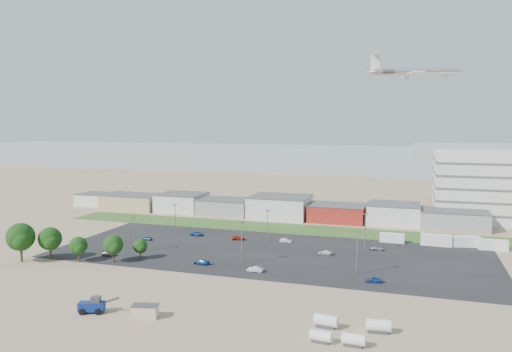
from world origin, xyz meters
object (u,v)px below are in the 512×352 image
at_px(parked_car_3, 201,262).
at_px(parked_car_6, 238,238).
at_px(storage_tank_nw, 326,321).
at_px(telehandler, 92,305).
at_px(parked_car_10, 109,254).
at_px(parked_car_9, 197,234).
at_px(tree_far_left, 21,240).
at_px(parked_car_2, 374,279).
at_px(portable_shed, 145,311).
at_px(box_trailer_a, 392,238).
at_px(parked_car_13, 255,269).
at_px(parked_car_8, 377,248).
at_px(parked_car_12, 325,253).
at_px(parked_car_5, 147,238).
at_px(airliner, 415,72).
at_px(parked_car_11, 286,240).

distance_m(parked_car_3, parked_car_6, 28.04).
distance_m(storage_tank_nw, parked_car_6, 68.67).
bearing_deg(storage_tank_nw, telehandler, -170.87).
bearing_deg(telehandler, parked_car_10, 100.56).
bearing_deg(parked_car_3, parked_car_9, -148.32).
xyz_separation_m(tree_far_left, parked_car_2, (88.59, 10.85, -5.12)).
height_order(portable_shed, telehandler, telehandler).
height_order(box_trailer_a, parked_car_13, box_trailer_a).
bearing_deg(parked_car_8, parked_car_12, 129.30).
xyz_separation_m(parked_car_2, parked_car_10, (-70.44, 1.13, -0.02)).
xyz_separation_m(telehandler, parked_car_8, (48.02, 64.63, -1.00)).
bearing_deg(parked_car_5, tree_far_left, -28.59).
bearing_deg(airliner, parked_car_8, -107.90).
xyz_separation_m(parked_car_6, parked_car_12, (28.52, -8.90, -0.06)).
bearing_deg(parked_car_2, parked_car_13, -94.95).
xyz_separation_m(parked_car_6, parked_car_13, (15.20, -29.98, 0.03)).
bearing_deg(parked_car_13, parked_car_3, -98.55).
height_order(airliner, parked_car_9, airliner).
xyz_separation_m(telehandler, parked_car_3, (6.30, 36.59, -0.97)).
xyz_separation_m(tree_far_left, airliner, (95.04, 117.97, 51.29)).
relative_size(airliner, parked_car_5, 12.30).
distance_m(parked_car_2, parked_car_8, 29.45).
bearing_deg(parked_car_3, parked_car_5, -120.25).
distance_m(tree_far_left, parked_car_8, 96.16).
distance_m(parked_car_6, parked_car_13, 33.61).
xyz_separation_m(parked_car_3, parked_car_10, (-27.29, -0.25, 0.01)).
bearing_deg(parked_car_6, parked_car_10, 128.13).
height_order(portable_shed, parked_car_13, portable_shed).
relative_size(parked_car_5, parked_car_10, 0.75).
distance_m(tree_far_left, parked_car_13, 61.63).
xyz_separation_m(box_trailer_a, parked_car_12, (-16.81, -20.30, -0.80)).
distance_m(tree_far_left, parked_car_11, 73.30).
distance_m(parked_car_2, parked_car_11, 41.85).
bearing_deg(parked_car_11, telehandler, 154.76).
height_order(parked_car_2, parked_car_9, parked_car_2).
xyz_separation_m(portable_shed, telehandler, (-10.81, -1.13, 0.38)).
bearing_deg(box_trailer_a, telehandler, -123.22).
relative_size(tree_far_left, airliner, 0.29).
distance_m(tree_far_left, parked_car_5, 36.81).
xyz_separation_m(airliner, parked_car_6, (-49.68, -77.71, -56.45)).
bearing_deg(storage_tank_nw, parked_car_11, 110.92).
distance_m(storage_tank_nw, parked_car_8, 57.81).
height_order(storage_tank_nw, parked_car_3, storage_tank_nw).
bearing_deg(parked_car_10, parked_car_8, -73.29).
bearing_deg(storage_tank_nw, parked_car_10, 155.55).
bearing_deg(parked_car_12, parked_car_2, 37.10).
bearing_deg(airliner, parked_car_6, -134.71).
height_order(storage_tank_nw, parked_car_13, storage_tank_nw).
height_order(portable_shed, parked_car_10, portable_shed).
distance_m(portable_shed, parked_car_5, 62.94).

